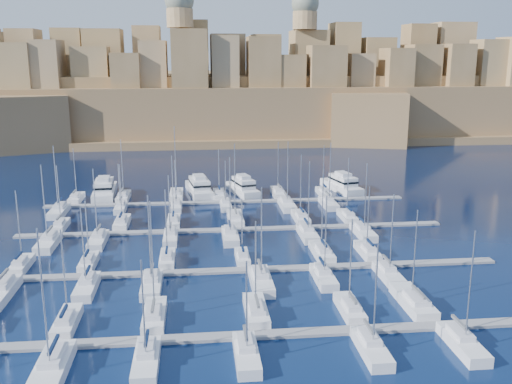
{
  "coord_description": "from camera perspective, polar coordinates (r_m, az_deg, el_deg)",
  "views": [
    {
      "loc": [
        -7.1,
        -97.79,
        33.78
      ],
      "look_at": [
        3.94,
        6.0,
        8.71
      ],
      "focal_mm": 40.0,
      "sensor_mm": 36.0,
      "label": 1
    }
  ],
  "objects": [
    {
      "name": "sailboat_26",
      "position": [
        117.74,
        -8.22,
        -2.93
      ],
      "size": [
        2.53,
        8.44,
        14.57
      ],
      "color": "silver",
      "rests_on": "ground"
    },
    {
      "name": "sailboat_45",
      "position": [
        129.42,
        -3.06,
        -1.32
      ],
      "size": [
        2.36,
        7.87,
        11.33
      ],
      "color": "silver",
      "rests_on": "ground"
    },
    {
      "name": "sailboat_2",
      "position": [
        77.07,
        -10.13,
        -12.08
      ],
      "size": [
        2.83,
        9.43,
        16.33
      ],
      "color": "silver",
      "rests_on": "ground"
    },
    {
      "name": "sailboat_46",
      "position": [
        129.78,
        3.1,
        -1.25
      ],
      "size": [
        3.03,
        10.1,
        15.59
      ],
      "color": "silver",
      "rests_on": "ground"
    },
    {
      "name": "sailboat_10",
      "position": [
        69.93,
        11.45,
        -14.98
      ],
      "size": [
        2.7,
        9.01,
        13.78
      ],
      "color": "silver",
      "rests_on": "ground"
    },
    {
      "name": "sailboat_19",
      "position": [
        88.43,
        -16.55,
        -9.03
      ],
      "size": [
        2.73,
        9.11,
        13.47
      ],
      "color": "silver",
      "rests_on": "ground"
    },
    {
      "name": "sailboat_27",
      "position": [
        118.69,
        -2.08,
        -2.65
      ],
      "size": [
        3.05,
        10.15,
        16.66
      ],
      "color": "silver",
      "rests_on": "ground"
    },
    {
      "name": "sailboat_36",
      "position": [
        141.93,
        -17.53,
        -0.6
      ],
      "size": [
        2.6,
        8.68,
        12.91
      ],
      "color": "silver",
      "rests_on": "ground"
    },
    {
      "name": "sailboat_22",
      "position": [
        88.96,
        6.77,
        -8.39
      ],
      "size": [
        2.71,
        9.04,
        13.97
      ],
      "color": "silver",
      "rests_on": "ground"
    },
    {
      "name": "sailboat_8",
      "position": [
        67.29,
        -10.89,
        -16.17
      ],
      "size": [
        2.76,
        9.21,
        13.06
      ],
      "color": "silver",
      "rests_on": "ground"
    },
    {
      "name": "sailboat_7",
      "position": [
        68.2,
        -19.75,
        -16.3
      ],
      "size": [
        3.28,
        10.92,
        17.18
      ],
      "color": "silver",
      "rests_on": "ground"
    },
    {
      "name": "sailboat_39",
      "position": [
        139.31,
        -3.7,
        -0.25
      ],
      "size": [
        2.73,
        9.11,
        12.11
      ],
      "color": "silver",
      "rests_on": "ground"
    },
    {
      "name": "sailboat_1",
      "position": [
        78.33,
        -18.38,
        -12.19
      ],
      "size": [
        2.57,
        8.56,
        13.12
      ],
      "color": "silver",
      "rests_on": "ground"
    },
    {
      "name": "sailboat_37",
      "position": [
        140.44,
        -13.12,
        -0.45
      ],
      "size": [
        2.81,
        9.36,
        14.83
      ],
      "color": "silver",
      "rests_on": "ground"
    },
    {
      "name": "sailboat_42",
      "position": [
        131.62,
        -19.09,
        -1.78
      ],
      "size": [
        3.06,
        10.22,
        15.53
      ],
      "color": "silver",
      "rests_on": "ground"
    },
    {
      "name": "sailboat_24",
      "position": [
        120.41,
        -18.96,
        -3.18
      ],
      "size": [
        2.3,
        7.65,
        13.09
      ],
      "color": "silver",
      "rests_on": "ground"
    },
    {
      "name": "sailboat_11",
      "position": [
        73.73,
        19.95,
        -13.98
      ],
      "size": [
        2.76,
        9.21,
        15.06
      ],
      "color": "silver",
      "rests_on": "ground"
    },
    {
      "name": "sailboat_28",
      "position": [
        119.87,
        4.49,
        -2.53
      ],
      "size": [
        2.72,
        9.07,
        14.24
      ],
      "color": "silver",
      "rests_on": "ground"
    },
    {
      "name": "sailboat_20",
      "position": [
        86.96,
        -10.37,
        -9.05
      ],
      "size": [
        2.86,
        9.54,
        14.79
      ],
      "color": "silver",
      "rests_on": "ground"
    },
    {
      "name": "sailboat_25",
      "position": [
        118.95,
        -13.25,
        -2.99
      ],
      "size": [
        2.73,
        9.1,
        12.98
      ],
      "color": "silver",
      "rests_on": "ground"
    },
    {
      "name": "sailboat_21",
      "position": [
        86.8,
        0.49,
        -8.85
      ],
      "size": [
        3.1,
        10.33,
        15.64
      ],
      "color": "silver",
      "rests_on": "ground"
    },
    {
      "name": "sailboat_40",
      "position": [
        140.88,
        2.23,
        -0.06
      ],
      "size": [
        2.89,
        9.65,
        13.58
      ],
      "color": "silver",
      "rests_on": "ground"
    },
    {
      "name": "sailboat_17",
      "position": [
        101.17,
        11.1,
        -5.83
      ],
      "size": [
        2.63,
        8.77,
        12.43
      ],
      "color": "silver",
      "rests_on": "ground"
    },
    {
      "name": "pontoon_near",
      "position": [
        72.44,
        0.26,
        -14.11
      ],
      "size": [
        84.0,
        2.0,
        0.4
      ],
      "primitive_type": "cube",
      "color": "slate",
      "rests_on": "ground"
    },
    {
      "name": "sailboat_18",
      "position": [
        90.75,
        -24.12,
        -9.07
      ],
      "size": [
        3.17,
        10.57,
        15.5
      ],
      "color": "silver",
      "rests_on": "ground"
    },
    {
      "name": "sailboat_33",
      "position": [
        107.49,
        -2.59,
        -4.39
      ],
      "size": [
        2.87,
        9.58,
        16.15
      ],
      "color": "silver",
      "rests_on": "ground"
    },
    {
      "name": "pontoon_mid_far",
      "position": [
        113.12,
        -2.2,
        -3.77
      ],
      "size": [
        84.0,
        2.0,
        0.4
      ],
      "primitive_type": "cube",
      "color": "slate",
      "rests_on": "ground"
    },
    {
      "name": "motor_yacht_d",
      "position": [
        147.08,
        8.6,
        0.77
      ],
      "size": [
        8.08,
        16.12,
        5.25
      ],
      "color": "silver",
      "rests_on": "ground"
    },
    {
      "name": "sailboat_29",
      "position": [
        121.81,
        9.12,
        -2.41
      ],
      "size": [
        2.56,
        8.55,
        13.44
      ],
      "color": "silver",
      "rests_on": "ground"
    },
    {
      "name": "sailboat_14",
      "position": [
        96.78,
        -8.86,
        -6.63
      ],
      "size": [
        2.47,
        8.24,
        12.82
      ],
      "color": "silver",
      "rests_on": "ground"
    },
    {
      "name": "sailboat_35",
      "position": [
        111.82,
        10.67,
        -3.91
      ],
      "size": [
        2.92,
        9.74,
        14.56
      ],
      "color": "silver",
      "rests_on": "ground"
    },
    {
      "name": "sailboat_9",
      "position": [
        67.35,
        -0.96,
        -15.89
      ],
      "size": [
        2.67,
        8.89,
        12.44
      ],
      "color": "silver",
      "rests_on": "ground"
    },
    {
      "name": "sailboat_41",
      "position": [
        142.21,
        6.75,
        -0.03
      ],
      "size": [
        2.45,
        8.16,
        12.72
      ],
      "color": "silver",
      "rests_on": "ground"
    },
    {
      "name": "sailboat_34",
      "position": [
        109.34,
        5.17,
        -4.13
      ],
      "size": [
        2.86,
        9.53,
        15.13
      ],
      "color": "silver",
      "rests_on": "ground"
    },
    {
      "name": "sailboat_15",
      "position": [
        96.53,
        -1.37,
        -6.54
      ],
      "size": [
        2.22,
        7.4,
        11.06
      ],
      "color": "silver",
      "rests_on": "ground"
    },
    {
      "name": "sailboat_5",
      "position": [
        82.78,
        15.47,
        -10.52
      ],
      "size": [
        3.22,
        10.74,
        13.96
      ],
      "color": "silver",
      "rests_on": "ground"
    },
    {
      "name": "sailboat_4",
      "position": [
        79.03,
        9.36,
        -11.4
      ],
      "size": [
        2.56,
        8.53,
        13.37
      ],
      "color": "silver",
      "rests_on": "ground"
    },
    {
      "name": "pontoon_mid_near",
      "position": [
        92.4,
        -1.26,
        -7.81
      ],
      "size": [
        84.0,
        2.0,
        0.4
      ],
      "primitive_type": "cube",
      "color": "slate",
      "rests_on": "ground"
    },
    {
      "name": "sailboat_30",
      "position": [
        110.43,
        -20.04,
        -4.74
      ],
      "size": [
        3.04,
        10.15,
        15.5
      ],
      "color": "silver",
      "rests_on": "ground"
    },
    {
      "name": "sailboat_16",
      "position": [
        99.5,
        6.61,
        -5.97
      ],
      "size": [
        2.86,
        9.52,
        15.48
      ],
      "color": "silver",
      "rests_on": "ground"
    },
    {
      "name": "sailboat_32",
      "position": [
        107.96,
        -8.54,
        -4.48
      ],
      "size": [
        2.55,
        8.51,
        12.94
      ],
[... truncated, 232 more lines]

